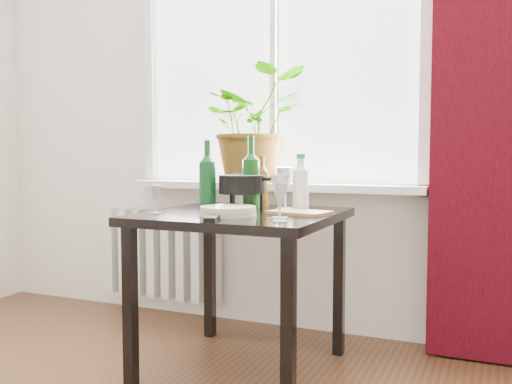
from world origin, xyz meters
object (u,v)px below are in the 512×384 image
at_px(plate_stack, 228,211).
at_px(fondue_pot, 242,193).
at_px(table, 242,232).
at_px(potted_plant, 253,125).
at_px(wine_bottle_right, 251,172).
at_px(radiator, 161,254).
at_px(wineglass_back_left, 241,190).
at_px(tv_remote, 213,218).
at_px(wineglass_front_right, 280,196).
at_px(wine_bottle_left, 207,175).
at_px(bottle_amber, 262,181).
at_px(wineglass_front_left, 155,199).
at_px(wineglass_back_center, 285,187).
at_px(cleaning_bottle, 301,182).
at_px(wineglass_far_right, 280,202).
at_px(cutting_board, 299,212).

distance_m(plate_stack, fondue_pot, 0.22).
bearing_deg(fondue_pot, table, -79.53).
bearing_deg(potted_plant, fondue_pot, -71.47).
bearing_deg(wine_bottle_right, fondue_pot, -90.23).
relative_size(radiator, wineglass_back_left, 4.52).
distance_m(plate_stack, tv_remote, 0.17).
height_order(wineglass_front_right, fondue_pot, wineglass_front_right).
bearing_deg(fondue_pot, plate_stack, -95.80).
bearing_deg(table, wine_bottle_left, 177.99).
bearing_deg(plate_stack, bottle_amber, 94.43).
distance_m(wineglass_front_left, fondue_pot, 0.41).
height_order(wine_bottle_left, wineglass_back_center, wine_bottle_left).
distance_m(table, wine_bottle_left, 0.32).
relative_size(bottle_amber, wineglass_front_right, 1.39).
relative_size(wineglass_front_right, wineglass_back_left, 1.06).
height_order(plate_stack, tv_remote, plate_stack).
bearing_deg(cleaning_bottle, plate_stack, -121.56).
xyz_separation_m(table, cleaning_bottle, (0.22, 0.19, 0.23)).
bearing_deg(wine_bottle_left, wine_bottle_right, 44.41).
height_order(wine_bottle_right, wineglass_front_left, wine_bottle_right).
relative_size(wineglass_front_left, plate_stack, 0.52).
bearing_deg(wineglass_far_right, table, 137.04).
bearing_deg(cutting_board, table, -173.59).
bearing_deg(plate_stack, cutting_board, 35.31).
height_order(tv_remote, cutting_board, tv_remote).
relative_size(wine_bottle_right, cleaning_bottle, 1.34).
bearing_deg(table, wineglass_back_center, 58.94).
xyz_separation_m(wineglass_back_left, fondue_pot, (0.08, -0.16, -0.00)).
xyz_separation_m(table, wineglass_front_left, (-0.33, -0.22, 0.16)).
height_order(table, wineglass_front_right, wineglass_front_right).
xyz_separation_m(potted_plant, wineglass_front_left, (-0.11, -0.83, -0.36)).
bearing_deg(cleaning_bottle, wineglass_back_left, 176.57).
bearing_deg(table, tv_remote, -86.71).
relative_size(table, tv_remote, 5.31).
bearing_deg(wineglass_front_left, plate_stack, 11.21).
xyz_separation_m(wineglass_front_right, plate_stack, (-0.25, 0.02, -0.07)).
bearing_deg(wine_bottle_left, radiator, 136.94).
bearing_deg(table, cutting_board, 6.41).
bearing_deg(bottle_amber, wineglass_front_left, -119.20).
relative_size(plate_stack, fondue_pot, 1.00).
relative_size(potted_plant, tv_remote, 4.04).
bearing_deg(radiator, wineglass_far_right, -38.32).
bearing_deg(wineglass_front_right, bottle_amber, 120.59).
bearing_deg(wine_bottle_right, wineglass_front_right, -50.21).
relative_size(wine_bottle_right, plate_stack, 1.43).
distance_m(wine_bottle_right, wineglass_far_right, 0.55).
bearing_deg(wineglass_front_right, wineglass_far_right, -67.55).
xyz_separation_m(radiator, fondue_pot, (0.82, -0.57, 0.44)).
relative_size(wineglass_back_left, tv_remote, 1.11).
bearing_deg(wine_bottle_left, wineglass_back_center, 33.92).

